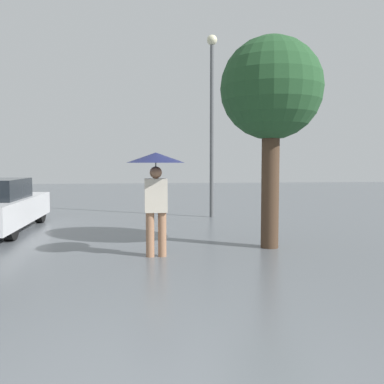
% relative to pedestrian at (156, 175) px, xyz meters
% --- Properties ---
extents(pedestrian, '(0.97, 0.97, 1.73)m').
position_rel_pedestrian_xyz_m(pedestrian, '(0.00, 0.00, 0.00)').
color(pedestrian, '#9E7051').
rests_on(pedestrian, ground_plane).
extents(tree, '(1.85, 1.85, 3.83)m').
position_rel_pedestrian_xyz_m(tree, '(2.11, 0.51, 1.48)').
color(tree, '#473323').
rests_on(tree, ground_plane).
extents(street_lamp, '(0.29, 0.29, 5.15)m').
position_rel_pedestrian_xyz_m(street_lamp, '(1.80, 5.02, 1.82)').
color(street_lamp, '#515456').
rests_on(street_lamp, ground_plane).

